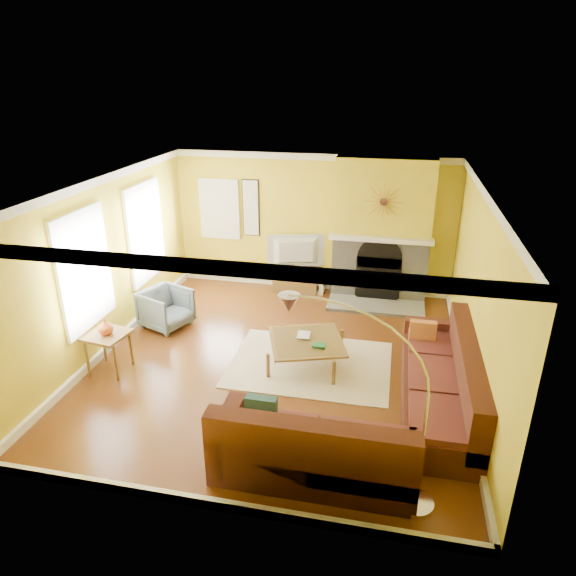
% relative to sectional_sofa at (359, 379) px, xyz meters
% --- Properties ---
extents(floor, '(5.50, 6.00, 0.02)m').
position_rel_sectional_sofa_xyz_m(floor, '(-1.28, 0.98, -0.46)').
color(floor, brown).
rests_on(floor, ground).
extents(ceiling, '(5.50, 6.00, 0.02)m').
position_rel_sectional_sofa_xyz_m(ceiling, '(-1.28, 0.98, 2.26)').
color(ceiling, white).
rests_on(ceiling, ground).
extents(wall_back, '(5.50, 0.02, 2.70)m').
position_rel_sectional_sofa_xyz_m(wall_back, '(-1.28, 3.99, 0.90)').
color(wall_back, yellow).
rests_on(wall_back, ground).
extents(wall_front, '(5.50, 0.02, 2.70)m').
position_rel_sectional_sofa_xyz_m(wall_front, '(-1.28, -2.03, 0.90)').
color(wall_front, yellow).
rests_on(wall_front, ground).
extents(wall_left, '(0.02, 6.00, 2.70)m').
position_rel_sectional_sofa_xyz_m(wall_left, '(-4.04, 0.98, 0.90)').
color(wall_left, yellow).
rests_on(wall_left, ground).
extents(wall_right, '(0.02, 6.00, 2.70)m').
position_rel_sectional_sofa_xyz_m(wall_right, '(1.48, 0.98, 0.90)').
color(wall_right, yellow).
rests_on(wall_right, ground).
extents(baseboard, '(5.50, 6.00, 0.12)m').
position_rel_sectional_sofa_xyz_m(baseboard, '(-1.28, 0.98, -0.39)').
color(baseboard, white).
rests_on(baseboard, floor).
extents(crown_molding, '(5.50, 6.00, 0.12)m').
position_rel_sectional_sofa_xyz_m(crown_molding, '(-1.28, 0.98, 2.19)').
color(crown_molding, white).
rests_on(crown_molding, ceiling).
extents(window_left_near, '(0.06, 1.22, 1.72)m').
position_rel_sectional_sofa_xyz_m(window_left_near, '(-4.00, 2.28, 1.05)').
color(window_left_near, white).
rests_on(window_left_near, wall_left).
extents(window_left_far, '(0.06, 1.22, 1.72)m').
position_rel_sectional_sofa_xyz_m(window_left_far, '(-4.00, 0.38, 1.05)').
color(window_left_far, white).
rests_on(window_left_far, wall_left).
extents(window_back, '(0.82, 0.06, 1.22)m').
position_rel_sectional_sofa_xyz_m(window_back, '(-3.18, 3.94, 1.10)').
color(window_back, white).
rests_on(window_back, wall_back).
extents(wall_art, '(0.34, 0.04, 1.14)m').
position_rel_sectional_sofa_xyz_m(wall_art, '(-2.53, 3.95, 1.15)').
color(wall_art, white).
rests_on(wall_art, wall_back).
extents(fireplace, '(1.80, 0.40, 2.70)m').
position_rel_sectional_sofa_xyz_m(fireplace, '(0.07, 3.78, 0.90)').
color(fireplace, gray).
rests_on(fireplace, floor).
extents(mantel, '(1.92, 0.22, 0.08)m').
position_rel_sectional_sofa_xyz_m(mantel, '(0.07, 3.54, 0.80)').
color(mantel, white).
rests_on(mantel, fireplace).
extents(hearth, '(1.80, 0.70, 0.06)m').
position_rel_sectional_sofa_xyz_m(hearth, '(0.07, 3.23, -0.42)').
color(hearth, gray).
rests_on(hearth, floor).
extents(sunburst, '(0.70, 0.04, 0.70)m').
position_rel_sectional_sofa_xyz_m(sunburst, '(0.07, 3.55, 1.50)').
color(sunburst, olive).
rests_on(sunburst, fireplace).
extents(rug, '(2.40, 1.80, 0.02)m').
position_rel_sectional_sofa_xyz_m(rug, '(-0.79, 0.96, -0.44)').
color(rug, beige).
rests_on(rug, floor).
extents(sectional_sofa, '(2.94, 3.44, 0.90)m').
position_rel_sectional_sofa_xyz_m(sectional_sofa, '(0.00, 0.00, 0.00)').
color(sectional_sofa, '#4B2118').
rests_on(sectional_sofa, floor).
extents(coffee_table, '(1.34, 1.34, 0.42)m').
position_rel_sectional_sofa_xyz_m(coffee_table, '(-0.86, 0.96, -0.24)').
color(coffee_table, white).
rests_on(coffee_table, floor).
extents(media_console, '(0.89, 0.40, 0.49)m').
position_rel_sectional_sofa_xyz_m(media_console, '(-1.56, 3.73, -0.20)').
color(media_console, brown).
rests_on(media_console, floor).
extents(tv, '(1.13, 0.47, 0.66)m').
position_rel_sectional_sofa_xyz_m(tv, '(-1.56, 3.73, 0.37)').
color(tv, black).
rests_on(tv, media_console).
extents(subwoofer, '(0.30, 0.30, 0.30)m').
position_rel_sectional_sofa_xyz_m(subwoofer, '(-1.14, 3.72, -0.30)').
color(subwoofer, white).
rests_on(subwoofer, floor).
extents(armchair, '(0.96, 0.95, 0.68)m').
position_rel_sectional_sofa_xyz_m(armchair, '(-3.45, 1.70, -0.11)').
color(armchair, slate).
rests_on(armchair, floor).
extents(side_table, '(0.64, 0.64, 0.61)m').
position_rel_sectional_sofa_xyz_m(side_table, '(-3.66, 0.19, -0.14)').
color(side_table, brown).
rests_on(side_table, floor).
extents(vase, '(0.29, 0.29, 0.23)m').
position_rel_sectional_sofa_xyz_m(vase, '(-3.66, 0.19, 0.28)').
color(vase, orange).
rests_on(vase, side_table).
extents(book, '(0.21, 0.27, 0.03)m').
position_rel_sectional_sofa_xyz_m(book, '(-1.01, 1.06, -0.02)').
color(book, white).
rests_on(book, coffee_table).
extents(arc_lamp, '(1.42, 0.36, 2.24)m').
position_rel_sectional_sofa_xyz_m(arc_lamp, '(0.11, -1.53, 0.67)').
color(arc_lamp, silver).
rests_on(arc_lamp, floor).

